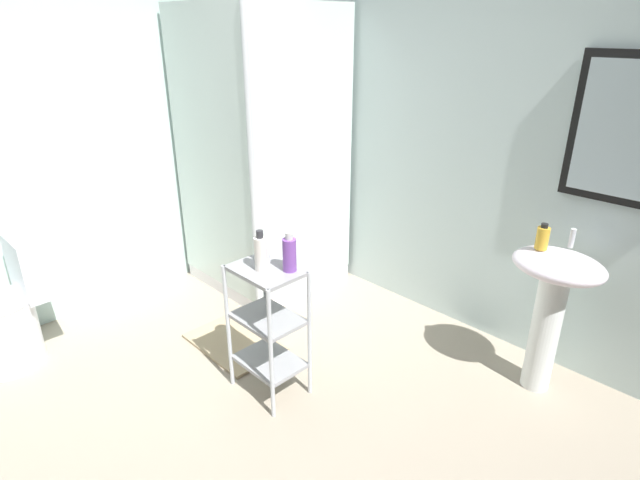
{
  "coord_description": "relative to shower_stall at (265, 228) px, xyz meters",
  "views": [
    {
      "loc": [
        1.59,
        -0.95,
        1.87
      ],
      "look_at": [
        -0.24,
        0.85,
        0.77
      ],
      "focal_mm": 28.45,
      "sensor_mm": 36.0,
      "label": 1
    }
  ],
  "objects": [
    {
      "name": "rinse_cup",
      "position": [
        0.88,
        -0.71,
        0.33
      ],
      "size": [
        0.08,
        0.08,
        0.1
      ],
      "primitive_type": "cylinder",
      "color": "silver",
      "rests_on": "storage_cart"
    },
    {
      "name": "conditioner_bottle_purple",
      "position": [
        1.08,
        -0.7,
        0.37
      ],
      "size": [
        0.07,
        0.07,
        0.2
      ],
      "color": "purple",
      "rests_on": "storage_cart"
    },
    {
      "name": "wall_back",
      "position": [
        1.22,
        0.63,
        0.79
      ],
      "size": [
        4.2,
        0.14,
        2.5
      ],
      "color": "silver",
      "rests_on": "ground_plane"
    },
    {
      "name": "lotion_bottle_white",
      "position": [
        0.98,
        -0.79,
        0.37
      ],
      "size": [
        0.06,
        0.06,
        0.21
      ],
      "color": "white",
      "rests_on": "storage_cart"
    },
    {
      "name": "storage_cart",
      "position": [
        0.99,
        -0.77,
        -0.03
      ],
      "size": [
        0.38,
        0.28,
        0.74
      ],
      "color": "silver",
      "rests_on": "ground_plane"
    },
    {
      "name": "toilet",
      "position": [
        -0.27,
        -1.68,
        -0.15
      ],
      "size": [
        0.37,
        0.49,
        0.76
      ],
      "color": "white",
      "rests_on": "ground_plane"
    },
    {
      "name": "pedestal_sink",
      "position": [
        2.0,
        0.3,
        0.12
      ],
      "size": [
        0.46,
        0.37,
        0.81
      ],
      "color": "white",
      "rests_on": "ground_plane"
    },
    {
      "name": "hand_soap_bottle",
      "position": [
        1.91,
        0.29,
        0.41
      ],
      "size": [
        0.06,
        0.06,
        0.14
      ],
      "color": "gold",
      "rests_on": "pedestal_sink"
    },
    {
      "name": "ground_plane",
      "position": [
        1.21,
        -1.22,
        -0.47
      ],
      "size": [
        4.2,
        4.2,
        0.02
      ],
      "primitive_type": "cube",
      "color": "tan"
    },
    {
      "name": "sink_faucet",
      "position": [
        2.0,
        0.42,
        0.4
      ],
      "size": [
        0.03,
        0.03,
        0.1
      ],
      "primitive_type": "cylinder",
      "color": "silver",
      "rests_on": "pedestal_sink"
    },
    {
      "name": "wall_left",
      "position": [
        -0.64,
        -1.22,
        0.79
      ],
      "size": [
        0.1,
        4.2,
        2.5
      ],
      "primitive_type": "cube",
      "color": "silver",
      "rests_on": "ground_plane"
    },
    {
      "name": "bath_mat",
      "position": [
        0.5,
        -0.67,
        -0.45
      ],
      "size": [
        0.6,
        0.4,
        0.02
      ],
      "primitive_type": "cube",
      "color": "tan",
      "rests_on": "ground_plane"
    },
    {
      "name": "shower_stall",
      "position": [
        0.0,
        0.0,
        0.0
      ],
      "size": [
        0.92,
        0.92,
        2.0
      ],
      "color": "white",
      "rests_on": "ground_plane"
    }
  ]
}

